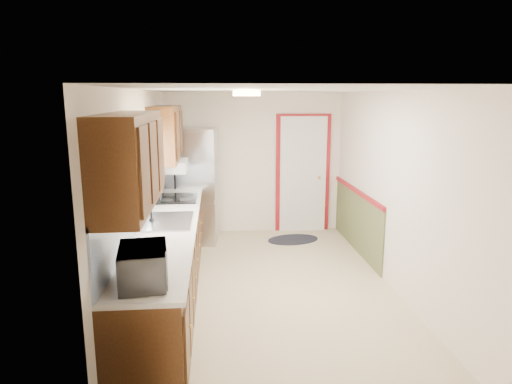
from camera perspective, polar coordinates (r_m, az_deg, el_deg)
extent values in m
cube|color=#C6B48B|center=(5.77, 1.84, -11.93)|extent=(3.20, 5.20, 0.12)
cube|color=white|center=(5.28, 2.01, 12.66)|extent=(3.20, 5.20, 0.12)
cube|color=white|center=(7.85, -0.27, 3.61)|extent=(3.20, 0.10, 2.40)
cube|color=white|center=(3.03, 7.69, -10.07)|extent=(3.20, 0.10, 2.40)
cube|color=white|center=(5.43, -14.01, -0.47)|extent=(0.10, 5.20, 2.40)
cube|color=white|center=(5.77, 16.88, 0.09)|extent=(0.10, 5.20, 2.40)
cube|color=#3C200D|center=(5.31, -10.86, -9.04)|extent=(0.60, 4.00, 0.90)
cube|color=silver|center=(5.16, -10.90, -4.16)|extent=(0.63, 4.00, 0.04)
cube|color=#5689D2|center=(5.13, -14.39, -1.02)|extent=(0.02, 4.00, 0.55)
cube|color=#3C200D|center=(3.74, -15.55, 3.72)|extent=(0.35, 1.40, 0.75)
cube|color=#3C200D|center=(6.39, -11.23, 7.14)|extent=(0.35, 1.20, 0.75)
cube|color=white|center=(5.16, -14.41, 3.62)|extent=(0.02, 1.00, 0.90)
cube|color=#B66222|center=(5.11, -14.12, 7.52)|extent=(0.05, 1.12, 0.24)
cube|color=#B7B7BC|center=(5.25, -10.86, -3.60)|extent=(0.52, 0.82, 0.02)
cube|color=white|center=(6.49, -10.58, 3.23)|extent=(0.45, 0.60, 0.15)
cube|color=maroon|center=(7.96, 5.86, 2.21)|extent=(0.94, 0.05, 2.08)
cube|color=white|center=(7.94, 5.89, 2.18)|extent=(0.80, 0.04, 2.00)
cube|color=#525932|center=(7.17, 12.47, -3.59)|extent=(0.02, 2.30, 0.90)
cube|color=maroon|center=(7.06, 12.53, 0.09)|extent=(0.04, 2.30, 0.06)
cylinder|color=#FFD88C|center=(5.05, -1.17, 12.24)|extent=(0.30, 0.30, 0.06)
imported|color=white|center=(3.55, -13.92, -8.46)|extent=(0.35, 0.55, 0.35)
cube|color=#B7B7BC|center=(7.43, -7.84, 0.84)|extent=(0.85, 0.80, 1.84)
cylinder|color=black|center=(7.08, -10.04, -0.54)|extent=(0.02, 0.02, 1.29)
ellipsoid|color=black|center=(7.61, 4.65, -5.94)|extent=(0.96, 0.72, 0.01)
cube|color=black|center=(6.38, -9.83, -0.77)|extent=(0.54, 0.65, 0.02)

